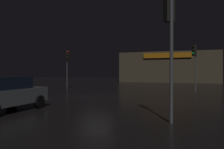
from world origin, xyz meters
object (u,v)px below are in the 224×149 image
store_building (170,67)px  traffic_signal_opposite (194,56)px  traffic_signal_cross_left (170,28)px  traffic_signal_cross_right (67,59)px  car_near (3,94)px

store_building → traffic_signal_opposite: bearing=-75.8°
traffic_signal_cross_left → traffic_signal_cross_right: bearing=132.6°
store_building → car_near: 36.98m
store_building → traffic_signal_cross_left: 36.98m
car_near → traffic_signal_opposite: bearing=63.9°
store_building → traffic_signal_cross_right: size_ratio=4.11×
traffic_signal_opposite → store_building: bearing=104.2°
traffic_signal_opposite → car_near: 16.56m
traffic_signal_cross_left → car_near: 7.75m
car_near → store_building: bearing=87.5°
store_building → traffic_signal_cross_right: store_building is taller
store_building → car_near: bearing=-92.5°
traffic_signal_opposite → traffic_signal_cross_left: traffic_signal_cross_left is taller
store_building → traffic_signal_cross_left: (5.72, -36.53, 0.67)m
traffic_signal_cross_left → traffic_signal_cross_right: (-13.36, 14.52, -0.12)m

